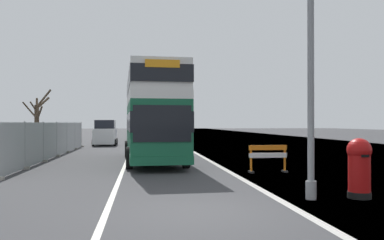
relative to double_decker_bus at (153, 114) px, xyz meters
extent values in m
cube|color=#38383A|center=(0.93, -12.44, -2.60)|extent=(140.00, 280.00, 0.10)
cube|color=#B2AFA8|center=(3.11, -12.44, -2.55)|extent=(0.24, 196.00, 0.01)
cube|color=silver|center=(-1.39, -12.44, -2.55)|extent=(0.16, 168.00, 0.01)
cube|color=#145638|center=(0.00, 0.01, -0.84)|extent=(3.09, 10.70, 2.72)
cube|color=silver|center=(0.00, 0.01, 0.72)|extent=(3.09, 10.70, 0.40)
cube|color=silver|center=(0.00, 0.01, 1.58)|extent=(3.06, 10.59, 1.32)
cube|color=black|center=(0.00, 0.01, -0.43)|extent=(3.12, 10.81, 0.87)
cube|color=black|center=(0.00, 0.01, 1.58)|extent=(3.11, 10.75, 0.72)
cube|color=black|center=(0.26, -5.30, -0.50)|extent=(2.37, 0.18, 1.50)
cube|color=orange|center=(0.26, -5.30, 1.94)|extent=(1.42, 0.13, 0.32)
cube|color=#145638|center=(0.00, 0.01, -2.02)|extent=(3.12, 10.81, 0.36)
cylinder|color=black|center=(-1.13, -3.33, -2.05)|extent=(0.35, 1.01, 1.00)
cylinder|color=black|center=(1.45, -3.21, -2.05)|extent=(0.35, 1.01, 1.00)
cylinder|color=black|center=(-1.43, 2.85, -2.05)|extent=(0.35, 1.01, 1.00)
cylinder|color=black|center=(1.15, 2.98, -2.05)|extent=(0.35, 1.01, 1.00)
cylinder|color=gray|center=(3.99, -11.21, 2.02)|extent=(0.18, 0.18, 9.14)
cylinder|color=gray|center=(3.99, -11.21, -2.30)|extent=(0.29, 0.29, 0.50)
cylinder|color=black|center=(5.39, -11.21, -2.46)|extent=(0.64, 0.64, 0.18)
cylinder|color=#AD0F0F|center=(5.39, -11.21, -1.79)|extent=(0.59, 0.59, 1.15)
sphere|color=#AD0F0F|center=(5.39, -11.21, -1.22)|extent=(0.66, 0.66, 0.66)
cube|color=black|center=(5.39, -11.51, -1.36)|extent=(0.22, 0.03, 0.07)
cube|color=orange|center=(4.66, -5.35, -1.50)|extent=(1.63, 0.13, 0.20)
cube|color=white|center=(4.66, -5.35, -1.82)|extent=(1.63, 0.13, 0.20)
cube|color=orange|center=(3.92, -5.38, -2.02)|extent=(0.07, 0.07, 1.04)
cube|color=black|center=(3.92, -5.38, -2.51)|extent=(0.15, 0.44, 0.08)
cube|color=orange|center=(5.39, -5.33, -2.02)|extent=(0.07, 0.07, 1.04)
cube|color=black|center=(5.39, -5.33, -2.51)|extent=(0.15, 0.44, 0.08)
cube|color=#A8AAAD|center=(-5.76, -4.60, -1.47)|extent=(0.04, 3.26, 2.05)
cube|color=#A8AAAD|center=(-5.76, -1.20, -1.47)|extent=(0.04, 3.26, 2.05)
cube|color=#A8AAAD|center=(-5.76, 2.20, -1.47)|extent=(0.04, 3.26, 2.05)
cube|color=#A8AAAD|center=(-5.76, 5.60, -1.47)|extent=(0.04, 3.26, 2.05)
cube|color=#A8AAAD|center=(-5.76, 9.00, -1.47)|extent=(0.04, 3.26, 2.05)
cube|color=#A8AAAD|center=(-5.76, 12.40, -1.47)|extent=(0.04, 3.26, 2.05)
cylinder|color=#939699|center=(-5.76, -2.90, -1.47)|extent=(0.06, 0.06, 2.15)
cube|color=gray|center=(-5.76, -2.90, -2.49)|extent=(0.44, 0.20, 0.12)
cylinder|color=#939699|center=(-5.76, 0.50, -1.47)|extent=(0.06, 0.06, 2.15)
cube|color=gray|center=(-5.76, 0.50, -2.49)|extent=(0.44, 0.20, 0.12)
cylinder|color=#939699|center=(-5.76, 3.90, -1.47)|extent=(0.06, 0.06, 2.15)
cube|color=gray|center=(-5.76, 3.90, -2.49)|extent=(0.44, 0.20, 0.12)
cylinder|color=#939699|center=(-5.76, 7.30, -1.47)|extent=(0.06, 0.06, 2.15)
cube|color=gray|center=(-5.76, 7.30, -2.49)|extent=(0.44, 0.20, 0.12)
cylinder|color=#939699|center=(-5.76, 10.70, -1.47)|extent=(0.06, 0.06, 2.15)
cube|color=gray|center=(-5.76, 10.70, -2.49)|extent=(0.44, 0.20, 0.12)
cylinder|color=#939699|center=(-5.76, 14.10, -1.47)|extent=(0.06, 0.06, 2.15)
cube|color=gray|center=(-5.76, 14.10, -2.49)|extent=(0.44, 0.20, 0.12)
cube|color=silver|center=(-3.91, 16.21, -1.68)|extent=(1.89, 3.99, 1.37)
cube|color=black|center=(-3.91, 16.21, -0.61)|extent=(1.73, 2.19, 0.78)
cylinder|color=black|center=(-2.97, 17.44, -2.25)|extent=(0.20, 0.60, 0.60)
cylinder|color=black|center=(-4.85, 17.44, -2.25)|extent=(0.20, 0.60, 0.60)
cylinder|color=black|center=(-2.97, 14.97, -2.25)|extent=(0.20, 0.60, 0.60)
cylinder|color=black|center=(-4.85, 14.97, -2.25)|extent=(0.20, 0.60, 0.60)
cube|color=navy|center=(0.29, 25.67, -1.77)|extent=(1.79, 4.18, 1.20)
cube|color=black|center=(0.29, 25.67, -0.83)|extent=(1.65, 2.30, 0.68)
cylinder|color=black|center=(1.18, 26.97, -2.25)|extent=(0.20, 0.60, 0.60)
cylinder|color=black|center=(-0.61, 26.97, -2.25)|extent=(0.20, 0.60, 0.60)
cylinder|color=black|center=(1.18, 24.37, -2.25)|extent=(0.20, 0.60, 0.60)
cylinder|color=black|center=(-0.61, 24.37, -2.25)|extent=(0.20, 0.60, 0.60)
cube|color=black|center=(0.97, 32.13, -1.67)|extent=(1.77, 3.94, 1.39)
cube|color=black|center=(0.97, 32.13, -0.62)|extent=(1.63, 2.17, 0.71)
cylinder|color=black|center=(1.85, 33.35, -2.25)|extent=(0.20, 0.60, 0.60)
cylinder|color=black|center=(0.08, 33.35, -2.25)|extent=(0.20, 0.60, 0.60)
cylinder|color=black|center=(1.85, 30.90, -2.25)|extent=(0.20, 0.60, 0.60)
cylinder|color=black|center=(0.08, 30.90, -2.25)|extent=(0.20, 0.60, 0.60)
cylinder|color=#4C3D2D|center=(-10.74, 19.29, -0.64)|extent=(0.44, 0.44, 3.82)
cylinder|color=#4C3D2D|center=(-10.10, 19.37, 1.94)|extent=(1.46, 0.37, 1.82)
cylinder|color=#4C3D2D|center=(-10.34, 20.00, 1.50)|extent=(1.06, 1.64, 1.30)
cylinder|color=#4C3D2D|center=(-10.85, 19.73, 1.37)|extent=(0.45, 1.09, 1.28)
cylinder|color=#4C3D2D|center=(-11.36, 19.14, 0.75)|extent=(1.38, 0.47, 1.66)
cylinder|color=#4C3D2D|center=(-10.94, 18.88, 1.06)|extent=(0.56, 0.97, 1.03)
cylinder|color=#4C3D2D|center=(-10.32, 18.52, 0.36)|extent=(1.04, 1.71, 1.51)
camera|label=1|loc=(-0.57, -21.75, -0.46)|focal=37.95mm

